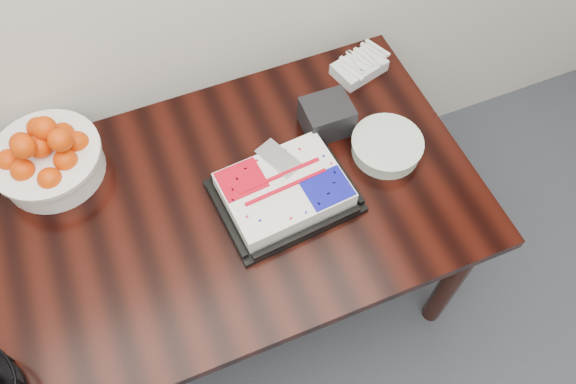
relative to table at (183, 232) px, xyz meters
name	(u,v)px	position (x,y,z in m)	size (l,w,h in m)	color
table	(183,232)	(0.00, 0.00, 0.00)	(1.80, 0.90, 0.75)	black
cake_tray	(284,191)	(0.31, -0.05, 0.12)	(0.42, 0.34, 0.08)	black
tangerine_bowl	(45,155)	(-0.30, 0.30, 0.18)	(0.33, 0.33, 0.21)	white
plate_stack	(387,146)	(0.67, -0.02, 0.11)	(0.22, 0.22, 0.05)	white
fork_bag	(359,67)	(0.74, 0.32, 0.11)	(0.20, 0.15, 0.05)	silver
napkin_box	(327,117)	(0.54, 0.14, 0.14)	(0.15, 0.13, 0.11)	black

